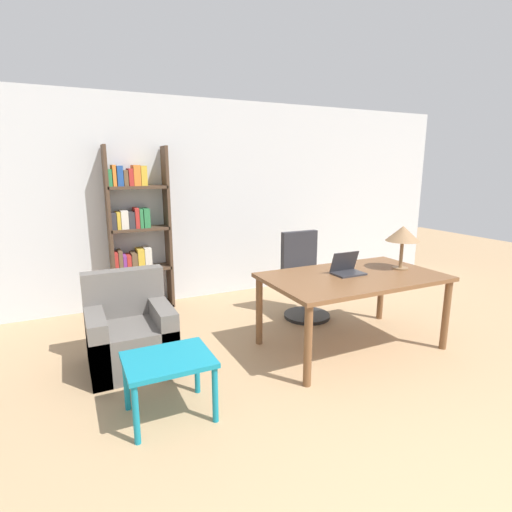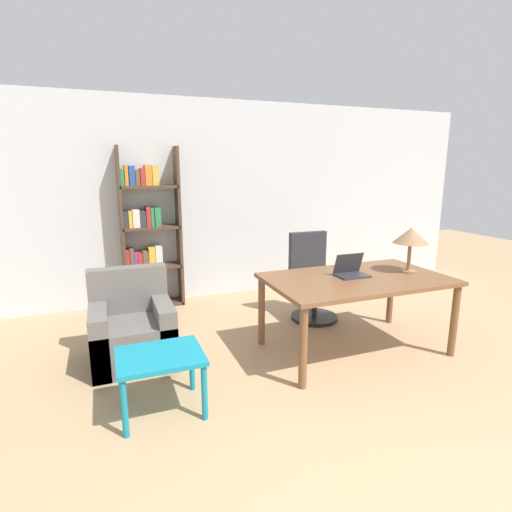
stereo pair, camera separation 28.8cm
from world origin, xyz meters
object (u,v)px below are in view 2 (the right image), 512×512
Objects in this scene: table_lamp at (411,237)px; armchair at (132,331)px; desk at (356,285)px; laptop at (351,271)px; side_table_blue at (160,363)px; office_chair at (312,282)px; bookshelf at (147,237)px.

table_lamp is 0.53× the size of armchair.
desk is 2.21m from armchair.
laptop is 0.49× the size of side_table_blue.
table_lamp is (0.61, -0.01, 0.45)m from desk.
office_chair is 0.50× the size of bookshelf.
bookshelf reaches higher than laptop.
side_table_blue is (-1.96, -0.37, -0.28)m from desk.
table_lamp is at bearing -12.19° from armchair.
table_lamp is 0.73× the size of side_table_blue.
armchair is at bearing 167.81° from table_lamp.
desk is at bearing 10.70° from side_table_blue.
office_chair is at bearing -32.00° from bookshelf.
armchair is at bearing 166.26° from laptop.
table_lamp reaches higher than desk.
armchair is 1.67m from bookshelf.
bookshelf is (0.34, 1.51, 0.64)m from armchair.
armchair reaches higher than side_table_blue.
bookshelf reaches higher than armchair.
bookshelf is (-1.76, 2.08, 0.25)m from desk.
office_chair is (0.07, 0.89, -0.36)m from laptop.
table_lamp reaches higher than side_table_blue.
desk is 2.74m from bookshelf.
desk is at bearing -49.80° from bookshelf.
bookshelf is (0.20, 2.45, 0.53)m from side_table_blue.
side_table_blue is at bearing -167.19° from laptop.
side_table_blue is 0.72× the size of armchair.
laptop is 0.36× the size of armchair.
armchair is 0.42× the size of bookshelf.
bookshelf is (-1.73, 2.01, 0.12)m from laptop.
desk is 0.15m from laptop.
armchair is at bearing 164.66° from desk.
office_chair is (-0.57, 0.97, -0.68)m from table_lamp.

